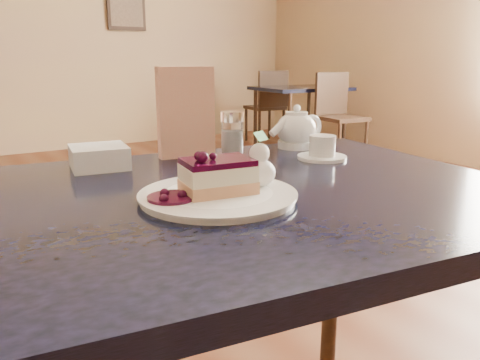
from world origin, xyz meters
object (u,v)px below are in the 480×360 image
main_table (209,232)px  bg_table_far_right (299,144)px  cheesecake_slice (218,176)px  tea_set (301,134)px  dessert_plate (218,196)px

main_table → bg_table_far_right: main_table is taller
cheesecake_slice → tea_set: tea_set is taller
dessert_plate → tea_set: size_ratio=1.01×
cheesecake_slice → bg_table_far_right: cheesecake_slice is taller
dessert_plate → cheesecake_slice: 0.04m
tea_set → main_table: bearing=-151.6°
dessert_plate → bg_table_far_right: bearing=47.5°
tea_set → bg_table_far_right: 4.09m
dessert_plate → cheesecake_slice: (-0.00, 0.00, 0.04)m
main_table → bg_table_far_right: bearing=56.1°
main_table → dessert_plate: bearing=-90.0°
tea_set → bg_table_far_right: size_ratio=0.16×
dessert_plate → tea_set: 0.51m
main_table → cheesecake_slice: 0.13m
main_table → bg_table_far_right: size_ratio=0.77×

